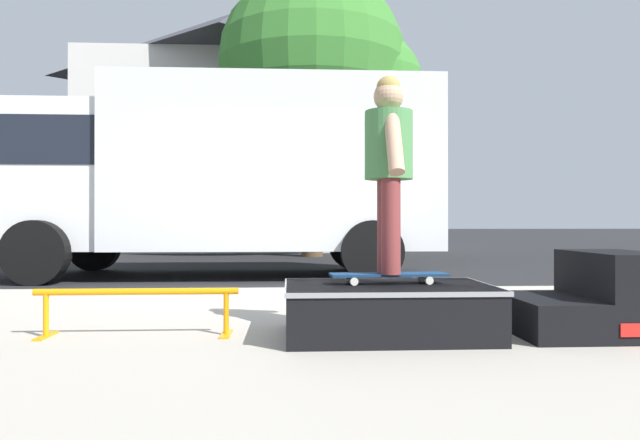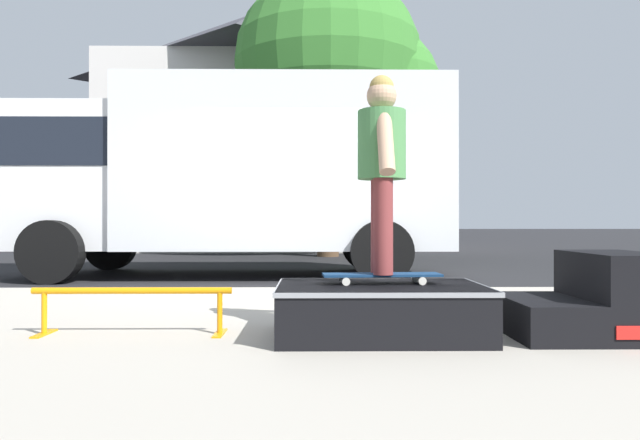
{
  "view_description": "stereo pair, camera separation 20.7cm",
  "coord_description": "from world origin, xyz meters",
  "px_view_note": "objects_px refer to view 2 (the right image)",
  "views": [
    {
      "loc": [
        0.17,
        -6.96,
        0.86
      ],
      "look_at": [
        0.43,
        -2.11,
        0.89
      ],
      "focal_mm": 31.57,
      "sensor_mm": 36.0,
      "label": 1
    },
    {
      "loc": [
        0.37,
        -6.97,
        0.86
      ],
      "look_at": [
        0.43,
        -2.11,
        0.89
      ],
      "focal_mm": 31.57,
      "sensor_mm": 36.0,
      "label": 2
    }
  ],
  "objects_px": {
    "skater_kid": "(382,157)",
    "box_truck": "(228,171)",
    "skateboard": "(382,275)",
    "street_tree_main": "(339,72)",
    "grind_rail": "(132,300)",
    "kicker_ramp": "(593,301)",
    "skate_box": "(380,309)"
  },
  "relations": [
    {
      "from": "grind_rail",
      "to": "skateboard",
      "type": "relative_size",
      "value": 1.68
    },
    {
      "from": "skate_box",
      "to": "street_tree_main",
      "type": "bearing_deg",
      "value": 88.84
    },
    {
      "from": "skateboard",
      "to": "box_truck",
      "type": "xyz_separation_m",
      "value": [
        -1.85,
        5.45,
        1.19
      ]
    },
    {
      "from": "skate_box",
      "to": "grind_rail",
      "type": "xyz_separation_m",
      "value": [
        -1.64,
        0.09,
        0.05
      ]
    },
    {
      "from": "grind_rail",
      "to": "street_tree_main",
      "type": "relative_size",
      "value": 0.18
    },
    {
      "from": "skate_box",
      "to": "street_tree_main",
      "type": "relative_size",
      "value": 0.19
    },
    {
      "from": "skate_box",
      "to": "grind_rail",
      "type": "height_order",
      "value": "skate_box"
    },
    {
      "from": "skateboard",
      "to": "street_tree_main",
      "type": "height_order",
      "value": "street_tree_main"
    },
    {
      "from": "skate_box",
      "to": "box_truck",
      "type": "distance_m",
      "value": 5.96
    },
    {
      "from": "street_tree_main",
      "to": "box_truck",
      "type": "bearing_deg",
      "value": -111.5
    },
    {
      "from": "skater_kid",
      "to": "grind_rail",
      "type": "bearing_deg",
      "value": 178.61
    },
    {
      "from": "kicker_ramp",
      "to": "skateboard",
      "type": "bearing_deg",
      "value": 177.85
    },
    {
      "from": "kicker_ramp",
      "to": "box_truck",
      "type": "bearing_deg",
      "value": 120.43
    },
    {
      "from": "skater_kid",
      "to": "box_truck",
      "type": "xyz_separation_m",
      "value": [
        -1.85,
        5.45,
        0.4
      ]
    },
    {
      "from": "skateboard",
      "to": "skater_kid",
      "type": "xyz_separation_m",
      "value": [
        0.0,
        0.0,
        0.79
      ]
    },
    {
      "from": "kicker_ramp",
      "to": "skateboard",
      "type": "relative_size",
      "value": 1.2
    },
    {
      "from": "street_tree_main",
      "to": "kicker_ramp",
      "type": "bearing_deg",
      "value": -83.69
    },
    {
      "from": "skate_box",
      "to": "kicker_ramp",
      "type": "xyz_separation_m",
      "value": [
        1.4,
        -0.0,
        0.05
      ]
    },
    {
      "from": "skateboard",
      "to": "street_tree_main",
      "type": "bearing_deg",
      "value": 88.92
    },
    {
      "from": "skateboard",
      "to": "box_truck",
      "type": "height_order",
      "value": "box_truck"
    },
    {
      "from": "skate_box",
      "to": "box_truck",
      "type": "height_order",
      "value": "box_truck"
    },
    {
      "from": "skate_box",
      "to": "box_truck",
      "type": "relative_size",
      "value": 0.19
    },
    {
      "from": "skate_box",
      "to": "skater_kid",
      "type": "bearing_deg",
      "value": 72.38
    },
    {
      "from": "grind_rail",
      "to": "skateboard",
      "type": "bearing_deg",
      "value": -1.39
    },
    {
      "from": "skate_box",
      "to": "skateboard",
      "type": "relative_size",
      "value": 1.7
    },
    {
      "from": "skater_kid",
      "to": "street_tree_main",
      "type": "distance_m",
      "value": 11.18
    },
    {
      "from": "skate_box",
      "to": "grind_rail",
      "type": "relative_size",
      "value": 1.02
    },
    {
      "from": "kicker_ramp",
      "to": "grind_rail",
      "type": "xyz_separation_m",
      "value": [
        -3.04,
        0.09,
        0.0
      ]
    },
    {
      "from": "kicker_ramp",
      "to": "box_truck",
      "type": "height_order",
      "value": "box_truck"
    },
    {
      "from": "box_truck",
      "to": "street_tree_main",
      "type": "height_order",
      "value": "street_tree_main"
    },
    {
      "from": "grind_rail",
      "to": "street_tree_main",
      "type": "bearing_deg",
      "value": 80.04
    },
    {
      "from": "skateboard",
      "to": "box_truck",
      "type": "bearing_deg",
      "value": 108.72
    }
  ]
}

